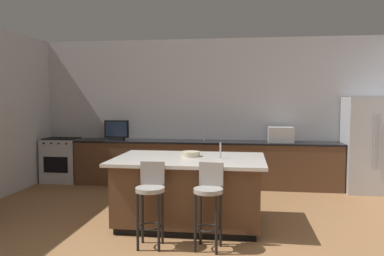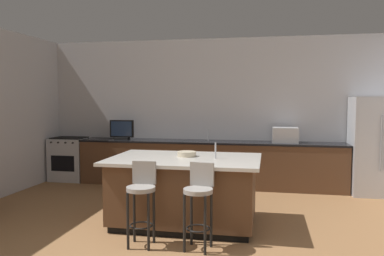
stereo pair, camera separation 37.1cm
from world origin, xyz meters
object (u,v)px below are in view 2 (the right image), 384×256
(tv_monitor, at_px, (122,131))
(fruit_bowl, at_px, (187,154))
(bar_stool_right, at_px, (199,198))
(bar_stool_left, at_px, (142,196))
(cell_phone, at_px, (187,156))
(range_oven, at_px, (70,159))
(microwave, at_px, (285,135))
(refrigerator, at_px, (377,146))
(kitchen_island, at_px, (185,190))

(tv_monitor, bearing_deg, fruit_bowl, -50.36)
(bar_stool_right, height_order, fruit_bowl, fruit_bowl)
(bar_stool_left, distance_m, fruit_bowl, 1.10)
(tv_monitor, relative_size, cell_phone, 3.38)
(bar_stool_left, bearing_deg, cell_phone, 69.00)
(range_oven, xyz_separation_m, bar_stool_left, (2.73, -3.27, 0.14))
(microwave, bearing_deg, refrigerator, -2.37)
(kitchen_island, relative_size, fruit_bowl, 7.89)
(kitchen_island, bearing_deg, fruit_bowl, 89.37)
(microwave, distance_m, bar_stool_right, 3.45)
(kitchen_island, xyz_separation_m, microwave, (1.45, 2.41, 0.58))
(microwave, height_order, bar_stool_left, microwave)
(bar_stool_left, relative_size, fruit_bowl, 3.81)
(tv_monitor, relative_size, bar_stool_right, 0.51)
(bar_stool_right, height_order, cell_phone, bar_stool_right)
(kitchen_island, distance_m, microwave, 2.87)
(kitchen_island, relative_size, bar_stool_left, 2.07)
(kitchen_island, relative_size, refrigerator, 1.15)
(refrigerator, bearing_deg, microwave, 177.63)
(cell_phone, bearing_deg, microwave, 72.06)
(tv_monitor, height_order, bar_stool_right, tv_monitor)
(bar_stool_left, distance_m, bar_stool_right, 0.68)
(range_oven, xyz_separation_m, bar_stool_right, (3.41, -3.24, 0.14))
(fruit_bowl, bearing_deg, kitchen_island, -90.63)
(fruit_bowl, xyz_separation_m, cell_phone, (-0.00, 0.00, -0.03))
(microwave, distance_m, fruit_bowl, 2.70)
(microwave, bearing_deg, bar_stool_right, -108.68)
(range_oven, height_order, bar_stool_right, bar_stool_right)
(kitchen_island, height_order, bar_stool_right, bar_stool_right)
(refrigerator, xyz_separation_m, bar_stool_right, (-2.73, -3.18, -0.29))
(range_oven, relative_size, bar_stool_left, 0.93)
(bar_stool_left, relative_size, bar_stool_right, 1.00)
(kitchen_island, height_order, cell_phone, cell_phone)
(refrigerator, distance_m, bar_stool_left, 4.69)
(microwave, xyz_separation_m, bar_stool_left, (-1.78, -3.27, -0.45))
(range_oven, xyz_separation_m, microwave, (4.51, 0.00, 0.59))
(kitchen_island, relative_size, range_oven, 2.23)
(kitchen_island, xyz_separation_m, tv_monitor, (-1.85, 2.36, 0.62))
(range_oven, distance_m, cell_phone, 3.85)
(microwave, xyz_separation_m, tv_monitor, (-3.29, -0.05, 0.04))
(refrigerator, relative_size, bar_stool_right, 1.79)
(fruit_bowl, distance_m, cell_phone, 0.03)
(microwave, height_order, fruit_bowl, microwave)
(microwave, height_order, cell_phone, microwave)
(range_oven, relative_size, fruit_bowl, 3.55)
(bar_stool_right, distance_m, cell_phone, 1.08)
(kitchen_island, distance_m, bar_stool_left, 0.93)
(tv_monitor, bearing_deg, range_oven, 177.61)
(kitchen_island, height_order, bar_stool_left, bar_stool_left)
(refrigerator, relative_size, range_oven, 1.93)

